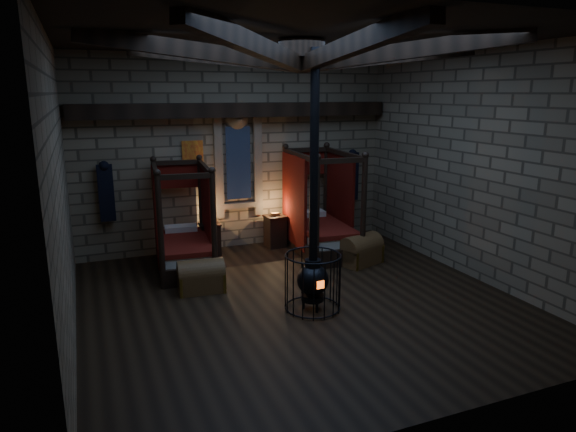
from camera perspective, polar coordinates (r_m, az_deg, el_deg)
name	(u,v)px	position (r m, az deg, el deg)	size (l,w,h in m)	color
room	(299,70)	(8.14, 1.23, 15.88)	(7.02, 7.02, 4.29)	black
bed_left	(184,244)	(10.35, -11.49, -3.03)	(1.23, 2.06, 2.05)	black
bed_right	(320,228)	(11.21, 3.57, -1.30)	(1.26, 2.17, 2.19)	black
trunk_left	(201,277)	(9.20, -9.63, -6.68)	(0.84, 0.58, 0.59)	brown
trunk_right	(361,251)	(10.57, 8.07, -3.83)	(0.99, 0.80, 0.63)	brown
nightstand_left	(210,239)	(11.13, -8.65, -2.52)	(0.45, 0.43, 0.85)	black
nightstand_right	(275,231)	(11.60, -1.43, -1.65)	(0.47, 0.45, 0.78)	black
stove	(313,275)	(8.23, 2.77, -6.56)	(0.90, 0.90, 4.05)	black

